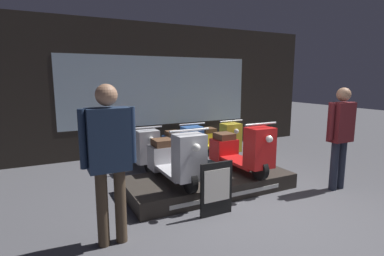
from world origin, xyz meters
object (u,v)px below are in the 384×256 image
scooter_backrow_2 (219,140)px  price_sign_board (216,189)px  scooter_backrow_1 (182,144)px  person_right_browsing (341,131)px  scooter_display_right (241,150)px  scooter_backrow_0 (141,148)px  scooter_display_left (175,159)px  person_left_browsing (109,151)px

scooter_backrow_2 → price_sign_board: bearing=-122.6°
scooter_backrow_2 → scooter_backrow_1: bearing=180.0°
price_sign_board → person_right_browsing: bearing=-1.9°
scooter_backrow_1 → person_right_browsing: (1.57, -2.86, 0.64)m
price_sign_board → scooter_backrow_1: bearing=74.3°
scooter_display_right → person_right_browsing: size_ratio=0.88×
scooter_display_right → scooter_backrow_2: bearing=68.5°
scooter_backrow_0 → price_sign_board: size_ratio=2.01×
scooter_display_left → scooter_backrow_1: size_ratio=1.00×
scooter_display_left → scooter_display_right: (1.26, 0.00, 0.00)m
scooter_display_right → scooter_display_left: bearing=180.0°
person_left_browsing → scooter_display_right: bearing=20.6°
scooter_display_right → price_sign_board: bearing=-140.3°
scooter_backrow_0 → person_left_browsing: bearing=-113.1°
scooter_display_left → person_right_browsing: size_ratio=0.88×
scooter_backrow_1 → scooter_backrow_0: bearing=180.0°
scooter_backrow_2 → person_left_browsing: (-3.21, -2.86, 0.72)m
scooter_display_left → person_right_browsing: bearing=-19.5°
person_left_browsing → price_sign_board: person_left_browsing is taller
scooter_display_right → scooter_backrow_1: 1.97m
person_left_browsing → person_right_browsing: 3.79m
scooter_display_left → scooter_backrow_2: bearing=43.8°
scooter_backrow_2 → person_right_browsing: (0.58, -2.86, 0.64)m
scooter_backrow_1 → price_sign_board: 2.89m
scooter_display_left → person_left_browsing: bearing=-142.3°
scooter_display_left → price_sign_board: bearing=-74.0°
scooter_display_left → scooter_backrow_1: bearing=62.1°
scooter_display_left → person_left_browsing: size_ratio=0.83×
person_right_browsing → person_left_browsing: bearing=180.0°
scooter_display_left → person_right_browsing: (2.60, -0.92, 0.38)m
person_left_browsing → price_sign_board: size_ratio=2.41×
scooter_backrow_2 → price_sign_board: (-1.78, -2.78, 0.01)m
scooter_backrow_0 → person_right_browsing: person_right_browsing is taller
scooter_display_right → price_sign_board: (-1.02, -0.84, -0.25)m
price_sign_board → person_left_browsing: bearing=-176.9°
scooter_display_right → person_right_browsing: person_right_browsing is taller
scooter_backrow_0 → person_left_browsing: person_left_browsing is taller
scooter_backrow_1 → price_sign_board: scooter_backrow_1 is taller
scooter_display_left → price_sign_board: (0.24, -0.84, -0.25)m
scooter_backrow_1 → price_sign_board: size_ratio=2.01×
scooter_backrow_0 → person_right_browsing: size_ratio=0.88×
scooter_display_left → scooter_backrow_0: bearing=89.1°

